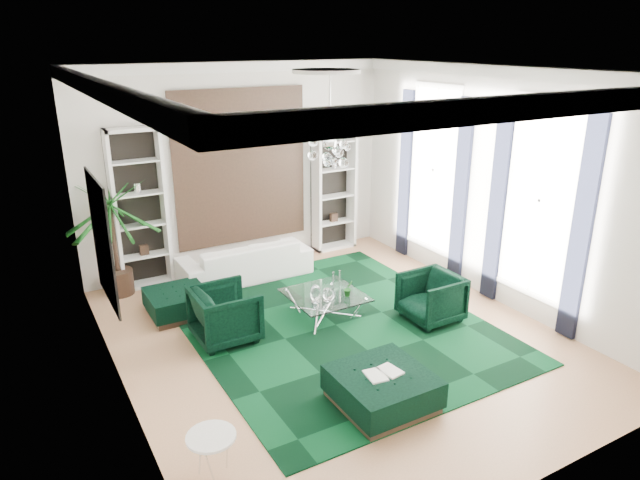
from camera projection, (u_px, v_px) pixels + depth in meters
floor at (336, 337)px, 8.45m from camera, size 6.00×7.00×0.02m
ceiling at (339, 69)px, 7.18m from camera, size 6.00×7.00×0.02m
wall_back at (240, 167)px, 10.69m from camera, size 6.00×0.02×3.80m
wall_front at (547, 316)px, 4.94m from camera, size 6.00×0.02×3.80m
wall_left at (109, 253)px, 6.41m from camera, size 0.02×7.00×3.80m
wall_right at (496, 187)px, 9.22m from camera, size 0.02×7.00×3.80m
crown_molding at (338, 78)px, 7.21m from camera, size 6.00×7.00×0.18m
ceiling_medallion at (327, 71)px, 7.44m from camera, size 0.90×0.90×0.05m
tapestry at (241, 167)px, 10.65m from camera, size 2.50×0.06×2.80m
shelving_left at (140, 210)px, 9.78m from camera, size 0.90×0.38×2.80m
shelving_right at (334, 183)px, 11.60m from camera, size 0.90×0.38×2.80m
painting at (103, 241)px, 6.93m from camera, size 0.04×1.30×1.60m
window_near at (540, 200)px, 8.48m from camera, size 0.03×1.10×2.90m
curtain_near_a at (581, 231)px, 7.91m from camera, size 0.07×0.30×3.25m
curtain_near_b at (497, 204)px, 9.18m from camera, size 0.07×0.30×3.25m
window_far at (434, 170)px, 10.44m from camera, size 0.03×1.10×2.90m
curtain_far_a at (461, 193)px, 9.87m from camera, size 0.07×0.30×3.25m
curtain_far_b at (405, 175)px, 11.15m from camera, size 0.07×0.30×3.25m
rug at (336, 325)px, 8.76m from camera, size 4.20×5.00×0.02m
sofa at (245, 260)px, 10.42m from camera, size 2.38×0.93×0.69m
armchair_left at (225, 314)px, 8.24m from camera, size 0.90×0.87×0.81m
armchair_right at (431, 298)px, 8.83m from camera, size 0.84×0.81×0.76m
coffee_table at (325, 305)px, 9.00m from camera, size 1.12×1.12×0.38m
ottoman_side at (177, 303)px, 9.07m from camera, size 0.90×0.90×0.40m
ottoman_front at (382, 389)px, 6.80m from camera, size 1.08×1.08×0.43m
book at (383, 373)px, 6.73m from camera, size 0.44×0.29×0.03m
side_table at (213, 456)px, 5.68m from camera, size 0.50×0.50×0.48m
palm at (112, 222)px, 9.45m from camera, size 1.63×1.63×2.60m
chandelier at (330, 143)px, 7.66m from camera, size 0.81×0.81×0.73m
table_plant at (348, 288)px, 8.84m from camera, size 0.14×0.12×0.26m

